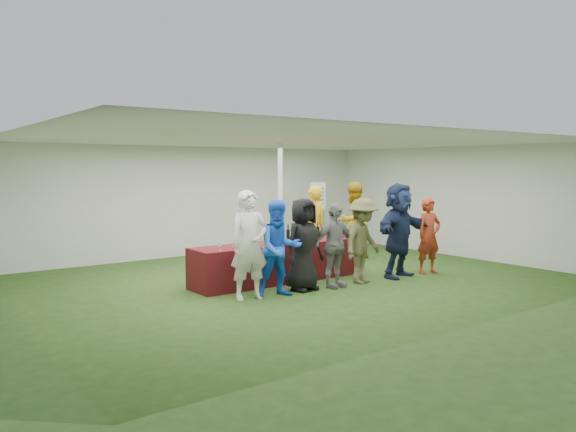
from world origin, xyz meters
TOP-DOWN VIEW (x-y plane):
  - ground at (0.00, 0.00)m, footprint 60.00×60.00m
  - tent at (0.50, 1.20)m, footprint 10.00×10.00m
  - serving_table at (-0.30, 0.11)m, footprint 3.60×0.80m
  - wine_bottles at (0.39, 0.24)m, footprint 0.88×0.14m
  - wine_glasses at (-0.79, -0.15)m, footprint 2.82×0.11m
  - water_bottle at (-0.17, 0.19)m, footprint 0.07×0.07m
  - bar_towel at (1.23, 0.16)m, footprint 0.25×0.18m
  - dump_bucket at (1.24, -0.11)m, footprint 0.22×0.22m
  - wine_list_sign at (2.66, 2.54)m, footprint 0.50×0.03m
  - staff_pourer at (1.12, 0.83)m, footprint 0.69×0.48m
  - staff_back at (2.64, 1.21)m, footprint 0.96×0.79m
  - customer_0 at (-1.57, -0.81)m, footprint 0.73×0.54m
  - customer_1 at (-1.06, -0.95)m, footprint 0.92×0.79m
  - customer_2 at (-0.44, -0.81)m, footprint 0.86×0.61m
  - customer_3 at (0.16, -0.95)m, footprint 0.92×0.41m
  - customer_4 at (0.84, -0.99)m, footprint 1.16×0.85m
  - customer_5 at (1.82, -1.01)m, footprint 1.83×0.90m
  - customer_6 at (2.63, -1.09)m, footprint 0.63×0.47m

SIDE VIEW (x-z plane):
  - ground at x=0.00m, z-range 0.00..0.00m
  - serving_table at x=-0.30m, z-range 0.00..0.75m
  - bar_towel at x=1.23m, z-range 0.75..0.78m
  - customer_3 at x=0.16m, z-range 0.00..1.55m
  - customer_6 at x=2.63m, z-range 0.00..1.56m
  - customer_4 at x=0.84m, z-range 0.00..1.61m
  - customer_1 at x=-1.06m, z-range 0.00..1.64m
  - customer_2 at x=-0.44m, z-range 0.00..1.65m
  - dump_bucket at x=1.24m, z-range 0.75..0.93m
  - water_bottle at x=-0.17m, z-range 0.74..0.97m
  - wine_glasses at x=-0.79m, z-range 0.78..0.94m
  - wine_bottles at x=0.39m, z-range 0.71..1.03m
  - staff_pourer at x=1.12m, z-range 0.00..1.79m
  - customer_0 at x=-1.57m, z-range 0.00..1.82m
  - staff_back at x=2.64m, z-range 0.00..1.84m
  - customer_5 at x=1.82m, z-range 0.00..1.89m
  - wine_list_sign at x=2.66m, z-range 0.42..2.22m
  - tent at x=0.50m, z-range -3.65..6.35m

